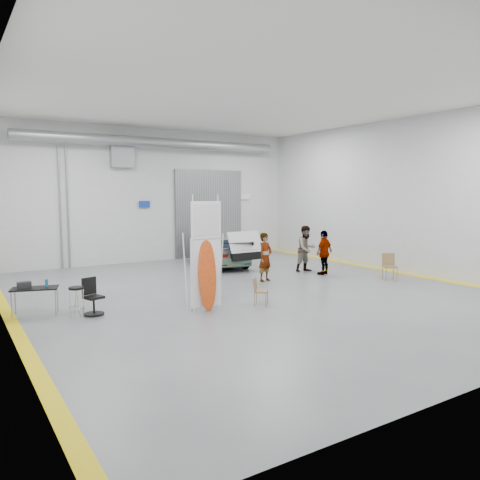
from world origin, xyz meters
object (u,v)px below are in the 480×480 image
person_a (265,257)px  folding_chair_near (261,297)px  surfboard_display (207,264)px  shop_stool (77,302)px  person_b (306,249)px  office_chair (93,299)px  sedan_car (220,251)px  work_table (32,288)px  person_c (324,253)px  folding_chair_far (390,272)px

person_a → folding_chair_near: bearing=-144.6°
surfboard_display → shop_stool: size_ratio=3.98×
person_b → office_chair: person_b is taller
sedan_car → office_chair: (-6.81, -5.31, -0.21)m
sedan_car → folding_chair_near: bearing=81.3°
sedan_car → folding_chair_near: size_ratio=5.53×
surfboard_display → work_table: size_ratio=2.50×
shop_stool → work_table: size_ratio=0.63×
person_c → office_chair: bearing=-8.9°
sedan_car → folding_chair_near: sedan_car is taller
folding_chair_near → office_chair: 4.50m
surfboard_display → work_table: bearing=157.8°
person_c → folding_chair_near: bearing=12.8°
folding_chair_far → shop_stool: folding_chair_far is taller
folding_chair_near → shop_stool: size_ratio=0.99×
person_a → sedan_car: bearing=66.8°
sedan_car → shop_stool: bearing=48.5°
folding_chair_far → shop_stool: size_ratio=1.23×
person_b → office_chair: bearing=-166.6°
office_chair → folding_chair_far: bearing=-22.4°
sedan_car → work_table: size_ratio=3.45×
sedan_car → office_chair: 8.63m
person_c → work_table: 10.39m
office_chair → surfboard_display: bearing=-41.5°
shop_stool → folding_chair_far: bearing=-4.7°
shop_stool → person_b: bearing=12.8°
folding_chair_near → office_chair: bearing=114.5°
shop_stool → surfboard_display: bearing=-20.7°
person_b → person_c: bearing=-81.2°
sedan_car → person_b: (2.11, -3.23, 0.29)m
person_a → person_c: bearing=-20.7°
folding_chair_near → person_a: bearing=6.7°
surfboard_display → sedan_car: bearing=62.1°
folding_chair_near → office_chair: size_ratio=0.82×
sedan_car → folding_chair_far: bearing=130.9°
person_a → folding_chair_near: (-2.16, -2.84, -0.62)m
sedan_car → surfboard_display: size_ratio=1.38×
person_a → work_table: (-7.73, -0.55, -0.15)m
surfboard_display → office_chair: 3.08m
person_a → shop_stool: size_ratio=2.21×
person_a → office_chair: person_a is taller
folding_chair_far → office_chair: 10.30m
surfboard_display → shop_stool: bearing=163.6°
person_a → surfboard_display: surfboard_display is taller
sedan_car → folding_chair_near: 7.28m
sedan_car → person_a: person_a is taller
sedan_car → person_c: person_c is taller
surfboard_display → office_chair: (-2.70, 1.22, -0.84)m
sedan_car → surfboard_display: (-4.11, -6.53, 0.64)m
folding_chair_far → shop_stool: 10.71m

